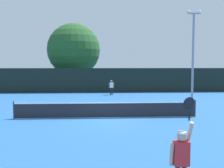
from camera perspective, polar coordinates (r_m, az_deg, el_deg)
name	(u,v)px	position (r m, az deg, el deg)	size (l,w,h in m)	color
ground_plane	(106,118)	(16.14, -1.33, -7.50)	(120.00, 120.00, 0.00)	#235693
tennis_net	(106,110)	(16.04, -1.33, -5.71)	(11.39, 0.08, 1.07)	#232328
perimeter_fence	(103,80)	(30.31, -2.12, 0.84)	(31.25, 0.12, 2.87)	black
player_serving	(182,154)	(6.81, 15.21, -14.81)	(0.67, 0.40, 2.52)	red
player_receiving	(111,86)	(27.80, -0.14, -0.47)	(0.57, 0.23, 1.58)	white
tennis_ball	(122,122)	(14.76, 2.26, -8.50)	(0.07, 0.07, 0.07)	#CCE033
light_pole	(193,51)	(22.08, 17.59, 7.01)	(1.18, 0.28, 7.70)	gray
large_tree	(74,50)	(35.17, -8.51, 7.49)	(7.08, 7.08, 8.79)	brown
parked_car_near	(42,82)	(38.13, -15.22, 0.43)	(2.39, 4.40, 1.69)	#B7B7BC
parked_car_mid	(84,82)	(36.84, -6.21, 0.42)	(2.27, 4.35, 1.69)	red
parked_car_far	(170,82)	(37.44, 12.86, 0.40)	(2.30, 4.37, 1.69)	red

